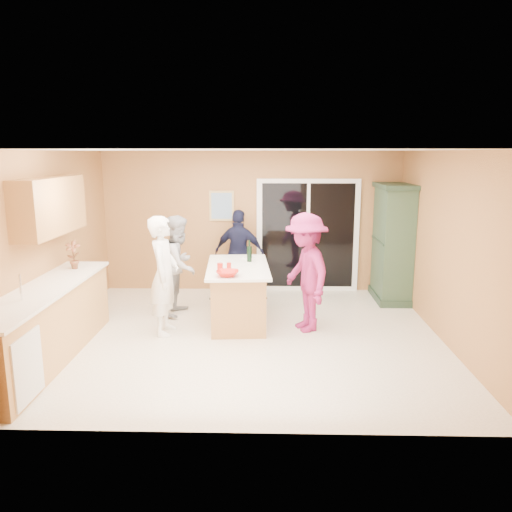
{
  "coord_description": "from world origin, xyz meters",
  "views": [
    {
      "loc": [
        0.33,
        -6.72,
        2.57
      ],
      "look_at": [
        0.15,
        0.1,
        1.15
      ],
      "focal_mm": 35.0,
      "sensor_mm": 36.0,
      "label": 1
    }
  ],
  "objects_px": {
    "woman_white": "(164,276)",
    "woman_navy": "(239,253)",
    "woman_grey": "(179,265)",
    "green_hutch": "(393,244)",
    "kitchen_island": "(238,296)",
    "woman_magenta": "(306,273)"
  },
  "relations": [
    {
      "from": "woman_grey",
      "to": "woman_white",
      "type": "bearing_deg",
      "value": -172.58
    },
    {
      "from": "kitchen_island",
      "to": "green_hutch",
      "type": "distance_m",
      "value": 2.98
    },
    {
      "from": "kitchen_island",
      "to": "woman_navy",
      "type": "xyz_separation_m",
      "value": [
        -0.07,
        1.48,
        0.37
      ]
    },
    {
      "from": "green_hutch",
      "to": "woman_white",
      "type": "relative_size",
      "value": 1.2
    },
    {
      "from": "kitchen_island",
      "to": "woman_white",
      "type": "bearing_deg",
      "value": -157.96
    },
    {
      "from": "green_hutch",
      "to": "woman_magenta",
      "type": "relative_size",
      "value": 1.18
    },
    {
      "from": "kitchen_island",
      "to": "green_hutch",
      "type": "height_order",
      "value": "green_hutch"
    },
    {
      "from": "woman_white",
      "to": "woman_magenta",
      "type": "height_order",
      "value": "woman_magenta"
    },
    {
      "from": "kitchen_island",
      "to": "woman_magenta",
      "type": "relative_size",
      "value": 1.01
    },
    {
      "from": "woman_white",
      "to": "woman_navy",
      "type": "xyz_separation_m",
      "value": [
        0.95,
        1.98,
        -0.07
      ]
    },
    {
      "from": "green_hutch",
      "to": "woman_navy",
      "type": "distance_m",
      "value": 2.71
    },
    {
      "from": "woman_white",
      "to": "woman_magenta",
      "type": "bearing_deg",
      "value": -82.92
    },
    {
      "from": "woman_grey",
      "to": "woman_magenta",
      "type": "relative_size",
      "value": 0.92
    },
    {
      "from": "woman_magenta",
      "to": "green_hutch",
      "type": "bearing_deg",
      "value": 114.6
    },
    {
      "from": "green_hutch",
      "to": "woman_navy",
      "type": "relative_size",
      "value": 1.3
    },
    {
      "from": "woman_grey",
      "to": "woman_magenta",
      "type": "distance_m",
      "value": 2.1
    },
    {
      "from": "woman_white",
      "to": "woman_grey",
      "type": "distance_m",
      "value": 0.91
    },
    {
      "from": "woman_magenta",
      "to": "woman_navy",
      "type": "bearing_deg",
      "value": -168.79
    },
    {
      "from": "woman_navy",
      "to": "woman_white",
      "type": "bearing_deg",
      "value": 77.71
    },
    {
      "from": "woman_navy",
      "to": "woman_magenta",
      "type": "height_order",
      "value": "woman_magenta"
    },
    {
      "from": "green_hutch",
      "to": "woman_navy",
      "type": "bearing_deg",
      "value": 175.75
    },
    {
      "from": "woman_white",
      "to": "woman_navy",
      "type": "distance_m",
      "value": 2.2
    }
  ]
}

